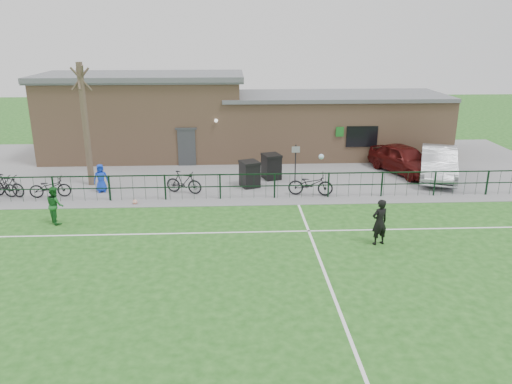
{
  "coord_description": "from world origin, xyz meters",
  "views": [
    {
      "loc": [
        -0.9,
        -13.78,
        7.48
      ],
      "look_at": [
        0.0,
        5.0,
        1.3
      ],
      "focal_mm": 35.0,
      "sensor_mm": 36.0,
      "label": 1
    }
  ],
  "objects_px": {
    "ball_ground": "(135,202)",
    "bare_tree": "(86,126)",
    "wheelie_bin_right": "(271,167)",
    "spectator_child": "(101,178)",
    "bicycle_d": "(184,182)",
    "outfield_player": "(55,205)",
    "bicycle_c": "(50,187)",
    "car_silver": "(438,163)",
    "car_maroon": "(404,159)",
    "sign_post": "(295,164)",
    "wheelie_bin_left": "(250,175)",
    "bicycle_b": "(8,185)",
    "bicycle_e": "(311,184)"
  },
  "relations": [
    {
      "from": "wheelie_bin_right",
      "to": "bicycle_d",
      "type": "bearing_deg",
      "value": -170.6
    },
    {
      "from": "sign_post",
      "to": "outfield_player",
      "type": "relative_size",
      "value": 1.31
    },
    {
      "from": "bicycle_d",
      "to": "ball_ground",
      "type": "relative_size",
      "value": 8.25
    },
    {
      "from": "bicycle_e",
      "to": "spectator_child",
      "type": "height_order",
      "value": "spectator_child"
    },
    {
      "from": "bicycle_d",
      "to": "spectator_child",
      "type": "bearing_deg",
      "value": 103.73
    },
    {
      "from": "wheelie_bin_right",
      "to": "bare_tree",
      "type": "bearing_deg",
      "value": 166.14
    },
    {
      "from": "bicycle_c",
      "to": "wheelie_bin_left",
      "type": "bearing_deg",
      "value": -89.79
    },
    {
      "from": "bare_tree",
      "to": "bicycle_c",
      "type": "bearing_deg",
      "value": -125.5
    },
    {
      "from": "sign_post",
      "to": "outfield_player",
      "type": "height_order",
      "value": "sign_post"
    },
    {
      "from": "bare_tree",
      "to": "car_silver",
      "type": "bearing_deg",
      "value": 0.81
    },
    {
      "from": "ball_ground",
      "to": "outfield_player",
      "type": "bearing_deg",
      "value": -142.67
    },
    {
      "from": "wheelie_bin_right",
      "to": "spectator_child",
      "type": "relative_size",
      "value": 0.9
    },
    {
      "from": "bicycle_c",
      "to": "ball_ground",
      "type": "bearing_deg",
      "value": -112.72
    },
    {
      "from": "ball_ground",
      "to": "bare_tree",
      "type": "bearing_deg",
      "value": 131.65
    },
    {
      "from": "sign_post",
      "to": "bicycle_d",
      "type": "distance_m",
      "value": 5.63
    },
    {
      "from": "bicycle_c",
      "to": "bicycle_d",
      "type": "relative_size",
      "value": 1.03
    },
    {
      "from": "spectator_child",
      "to": "outfield_player",
      "type": "xyz_separation_m",
      "value": [
        -0.84,
        -3.92,
        0.06
      ]
    },
    {
      "from": "wheelie_bin_right",
      "to": "bicycle_e",
      "type": "height_order",
      "value": "wheelie_bin_right"
    },
    {
      "from": "wheelie_bin_left",
      "to": "bicycle_b",
      "type": "distance_m",
      "value": 11.32
    },
    {
      "from": "car_silver",
      "to": "wheelie_bin_left",
      "type": "bearing_deg",
      "value": -154.09
    },
    {
      "from": "bare_tree",
      "to": "bicycle_b",
      "type": "height_order",
      "value": "bare_tree"
    },
    {
      "from": "bicycle_b",
      "to": "bicycle_c",
      "type": "relative_size",
      "value": 0.97
    },
    {
      "from": "car_maroon",
      "to": "bicycle_c",
      "type": "relative_size",
      "value": 2.45
    },
    {
      "from": "bare_tree",
      "to": "car_maroon",
      "type": "bearing_deg",
      "value": 4.7
    },
    {
      "from": "sign_post",
      "to": "bicycle_b",
      "type": "distance_m",
      "value": 13.66
    },
    {
      "from": "bicycle_b",
      "to": "bicycle_d",
      "type": "distance_m",
      "value": 8.13
    },
    {
      "from": "wheelie_bin_left",
      "to": "bicycle_d",
      "type": "xyz_separation_m",
      "value": [
        -3.15,
        -0.89,
        -0.06
      ]
    },
    {
      "from": "spectator_child",
      "to": "ball_ground",
      "type": "xyz_separation_m",
      "value": [
        1.9,
        -1.83,
        -0.59
      ]
    },
    {
      "from": "bicycle_b",
      "to": "car_silver",
      "type": "bearing_deg",
      "value": -66.24
    },
    {
      "from": "bare_tree",
      "to": "bicycle_e",
      "type": "distance_m",
      "value": 11.2
    },
    {
      "from": "wheelie_bin_left",
      "to": "wheelie_bin_right",
      "type": "height_order",
      "value": "wheelie_bin_right"
    },
    {
      "from": "car_silver",
      "to": "spectator_child",
      "type": "height_order",
      "value": "car_silver"
    },
    {
      "from": "bare_tree",
      "to": "bicycle_b",
      "type": "distance_m",
      "value": 4.49
    },
    {
      "from": "bicycle_d",
      "to": "spectator_child",
      "type": "xyz_separation_m",
      "value": [
        -3.96,
        0.39,
        0.14
      ]
    },
    {
      "from": "wheelie_bin_left",
      "to": "bicycle_b",
      "type": "xyz_separation_m",
      "value": [
        -11.28,
        -1.0,
        -0.07
      ]
    },
    {
      "from": "wheelie_bin_right",
      "to": "bicycle_c",
      "type": "height_order",
      "value": "wheelie_bin_right"
    },
    {
      "from": "sign_post",
      "to": "bicycle_e",
      "type": "bearing_deg",
      "value": -75.49
    },
    {
      "from": "bicycle_c",
      "to": "car_maroon",
      "type": "bearing_deg",
      "value": -86.73
    },
    {
      "from": "bicycle_b",
      "to": "bicycle_c",
      "type": "distance_m",
      "value": 2.01
    },
    {
      "from": "outfield_player",
      "to": "ball_ground",
      "type": "relative_size",
      "value": 7.0
    },
    {
      "from": "wheelie_bin_right",
      "to": "spectator_child",
      "type": "distance_m",
      "value": 8.49
    },
    {
      "from": "sign_post",
      "to": "bare_tree",
      "type": "bearing_deg",
      "value": 178.34
    },
    {
      "from": "bicycle_b",
      "to": "bicycle_e",
      "type": "xyz_separation_m",
      "value": [
        14.07,
        -0.49,
        0.01
      ]
    },
    {
      "from": "sign_post",
      "to": "car_maroon",
      "type": "bearing_deg",
      "value": 15.05
    },
    {
      "from": "bicycle_c",
      "to": "outfield_player",
      "type": "xyz_separation_m",
      "value": [
        1.32,
        -3.22,
        0.26
      ]
    },
    {
      "from": "sign_post",
      "to": "car_silver",
      "type": "xyz_separation_m",
      "value": [
        7.53,
        0.55,
        -0.18
      ]
    },
    {
      "from": "wheelie_bin_left",
      "to": "bicycle_c",
      "type": "relative_size",
      "value": 0.65
    },
    {
      "from": "wheelie_bin_right",
      "to": "car_silver",
      "type": "height_order",
      "value": "car_silver"
    },
    {
      "from": "wheelie_bin_left",
      "to": "bicycle_e",
      "type": "bearing_deg",
      "value": -48.66
    },
    {
      "from": "bare_tree",
      "to": "car_silver",
      "type": "xyz_separation_m",
      "value": [
        17.75,
        0.25,
        -2.16
      ]
    }
  ]
}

